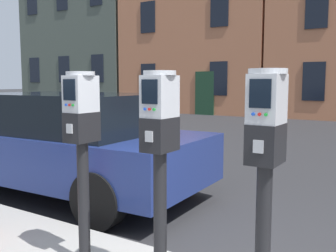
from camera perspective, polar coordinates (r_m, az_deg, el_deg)
The scene contains 5 objects.
parking_meter_near_kerb at distance 3.03m, azimuth -12.60°, elevation -1.07°, with size 0.22×0.25×1.51m.
parking_meter_twin_adjacent at distance 2.57m, azimuth -1.21°, elevation -2.32°, with size 0.22×0.25×1.51m.
parking_meter_end_of_row at distance 2.26m, azimuth 14.18°, elevation -3.76°, with size 0.22×0.25×1.51m.
parked_car_navy_coupe at distance 5.72m, azimuth -15.89°, elevation -2.10°, with size 4.49×2.00×1.42m.
townhouse_brownstone at distance 27.14m, azimuth -11.21°, elevation 16.80°, with size 8.32×5.18×13.00m.
Camera 1 is at (1.20, -2.46, 1.57)m, focal length 41.31 mm.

